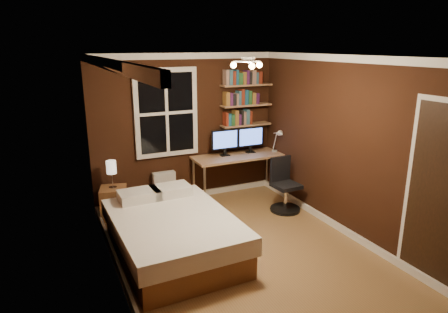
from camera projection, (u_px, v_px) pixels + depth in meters
name	position (u px, v px, depth m)	size (l,w,h in m)	color
floor	(242.00, 251.00, 5.28)	(4.20, 4.20, 0.00)	olive
wall_back	(186.00, 129.00, 6.77)	(3.20, 0.04, 2.50)	black
wall_left	(111.00, 177.00, 4.30)	(0.04, 4.20, 2.50)	black
wall_right	(344.00, 147.00, 5.58)	(0.04, 4.20, 2.50)	black
ceiling	(244.00, 56.00, 4.60)	(3.20, 4.20, 0.02)	white
window	(166.00, 113.00, 6.52)	(1.06, 0.06, 1.46)	white
door	(440.00, 200.00, 4.28)	(0.03, 0.82, 2.05)	black
ceiling_fixture	(248.00, 65.00, 4.54)	(0.44, 0.44, 0.18)	beige
bookshelf_lower	(246.00, 125.00, 7.10)	(0.92, 0.22, 0.03)	#A87A51
books_row_lower	(246.00, 117.00, 7.07)	(0.54, 0.16, 0.23)	maroon
bookshelf_middle	(246.00, 105.00, 7.01)	(0.92, 0.22, 0.03)	#A87A51
books_row_middle	(246.00, 98.00, 6.97)	(0.60, 0.16, 0.23)	#1B587A
bookshelf_upper	(246.00, 85.00, 6.91)	(0.92, 0.22, 0.03)	#A87A51
books_row_upper	(247.00, 77.00, 6.88)	(0.66, 0.16, 0.23)	#285D2C
bed	(173.00, 234.00, 5.12)	(1.48, 2.02, 0.67)	brown
nightstand	(114.00, 203.00, 6.23)	(0.39, 0.39, 0.49)	brown
bedside_lamp	(112.00, 174.00, 6.10)	(0.15, 0.15, 0.43)	beige
radiator	(164.00, 188.00, 6.76)	(0.38, 0.13, 0.56)	silver
desk	(238.00, 159.00, 6.98)	(1.61, 0.60, 0.76)	#A87A51
monitor_left	(225.00, 143.00, 6.88)	(0.50, 0.12, 0.46)	black
monitor_right	(250.00, 140.00, 7.08)	(0.50, 0.12, 0.46)	black
desk_lamp	(277.00, 140.00, 7.09)	(0.14, 0.32, 0.44)	silver
office_chair	(284.00, 191.00, 6.50)	(0.49, 0.49, 0.88)	black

